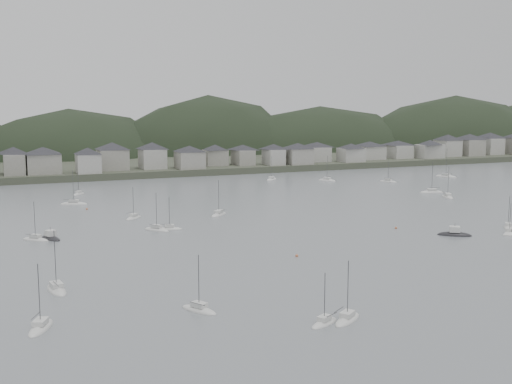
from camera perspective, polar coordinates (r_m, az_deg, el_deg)
name	(u,v)px	position (r m, az deg, el deg)	size (l,w,h in m)	color
ground	(404,272)	(127.85, 13.17, -7.02)	(900.00, 900.00, 0.00)	slate
far_shore_land	(120,153)	(402.64, -12.18, 3.41)	(900.00, 250.00, 3.00)	#383D2D
forested_ridge	(137,178)	(379.81, -10.69, 1.25)	(851.55, 103.94, 102.57)	black
waterfront_town	(266,152)	(309.80, 0.91, 3.58)	(451.48, 28.46, 12.92)	gray
moored_fleet	(279,212)	(189.72, 2.11, -1.85)	(242.07, 176.16, 13.72)	silver
motor_launch_near	(454,234)	(165.27, 17.47, -3.67)	(8.45, 7.38, 3.98)	black
motor_launch_far	(51,238)	(161.37, -18.02, -3.97)	(5.48, 7.91, 3.79)	black
mooring_buoys	(324,235)	(158.51, 6.17, -3.88)	(179.31, 107.45, 0.70)	#C16840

